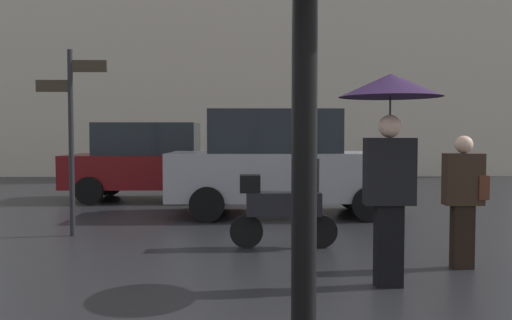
{
  "coord_description": "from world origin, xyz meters",
  "views": [
    {
      "loc": [
        -0.11,
        -2.85,
        1.58
      ],
      "look_at": [
        -0.04,
        4.38,
        1.22
      ],
      "focal_mm": 37.67,
      "sensor_mm": 36.0,
      "label": 1
    }
  ],
  "objects_px": {
    "parked_car_left": "(282,163)",
    "street_signpost": "(71,123)",
    "pedestrian_with_bag": "(464,193)",
    "parked_car_right": "(155,161)",
    "parked_scooter": "(280,208)",
    "pedestrian_with_umbrella": "(390,121)"
  },
  "relations": [
    {
      "from": "pedestrian_with_umbrella",
      "to": "parked_scooter",
      "type": "bearing_deg",
      "value": -165.34
    },
    {
      "from": "pedestrian_with_bag",
      "to": "parked_car_right",
      "type": "relative_size",
      "value": 0.37
    },
    {
      "from": "pedestrian_with_umbrella",
      "to": "parked_car_right",
      "type": "relative_size",
      "value": 0.52
    },
    {
      "from": "parked_scooter",
      "to": "street_signpost",
      "type": "distance_m",
      "value": 3.48
    },
    {
      "from": "parked_car_right",
      "to": "pedestrian_with_bag",
      "type": "bearing_deg",
      "value": 138.4
    },
    {
      "from": "parked_car_left",
      "to": "parked_car_right",
      "type": "relative_size",
      "value": 1.06
    },
    {
      "from": "pedestrian_with_bag",
      "to": "street_signpost",
      "type": "relative_size",
      "value": 0.54
    },
    {
      "from": "pedestrian_with_umbrella",
      "to": "parked_car_left",
      "type": "xyz_separation_m",
      "value": [
        -0.82,
        4.9,
        -0.69
      ]
    },
    {
      "from": "pedestrian_with_umbrella",
      "to": "parked_scooter",
      "type": "xyz_separation_m",
      "value": [
        -1.01,
        1.88,
        -1.15
      ]
    },
    {
      "from": "pedestrian_with_bag",
      "to": "parked_car_left",
      "type": "bearing_deg",
      "value": -153.44
    },
    {
      "from": "parked_car_left",
      "to": "street_signpost",
      "type": "height_order",
      "value": "street_signpost"
    },
    {
      "from": "parked_scooter",
      "to": "parked_car_left",
      "type": "bearing_deg",
      "value": 70.81
    },
    {
      "from": "parked_car_right",
      "to": "street_signpost",
      "type": "height_order",
      "value": "street_signpost"
    },
    {
      "from": "parked_car_left",
      "to": "street_signpost",
      "type": "relative_size",
      "value": 1.57
    },
    {
      "from": "parked_scooter",
      "to": "parked_car_right",
      "type": "relative_size",
      "value": 0.35
    },
    {
      "from": "parked_scooter",
      "to": "pedestrian_with_bag",
      "type": "bearing_deg",
      "value": -44.24
    },
    {
      "from": "pedestrian_with_umbrella",
      "to": "parked_car_right",
      "type": "bearing_deg",
      "value": -166.74
    },
    {
      "from": "street_signpost",
      "to": "parked_scooter",
      "type": "bearing_deg",
      "value": -15.91
    },
    {
      "from": "parked_car_left",
      "to": "street_signpost",
      "type": "xyz_separation_m",
      "value": [
        -3.35,
        -2.12,
        0.72
      ]
    },
    {
      "from": "parked_car_left",
      "to": "pedestrian_with_umbrella",
      "type": "bearing_deg",
      "value": 113.11
    },
    {
      "from": "parked_car_left",
      "to": "parked_car_right",
      "type": "height_order",
      "value": "parked_car_left"
    },
    {
      "from": "pedestrian_with_umbrella",
      "to": "street_signpost",
      "type": "bearing_deg",
      "value": -137.37
    }
  ]
}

